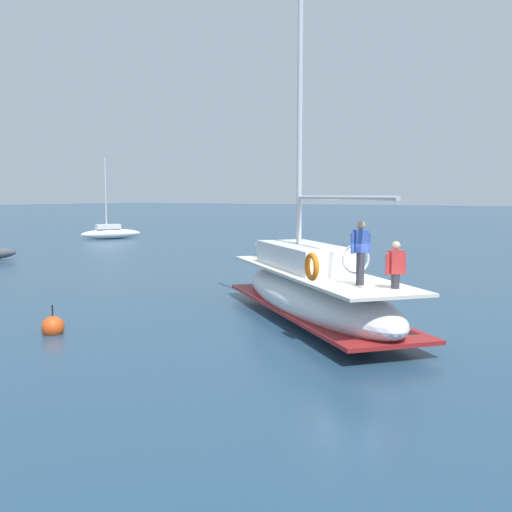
{
  "coord_description": "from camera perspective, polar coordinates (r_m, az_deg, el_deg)",
  "views": [
    {
      "loc": [
        -14.2,
        -5.99,
        3.67
      ],
      "look_at": [
        1.03,
        3.71,
        1.8
      ],
      "focal_mm": 41.24,
      "sensor_mm": 36.0,
      "label": 1
    }
  ],
  "objects": [
    {
      "name": "main_sailboat",
      "position": [
        17.35,
        5.51,
        -3.31
      ],
      "size": [
        8.02,
        8.89,
        11.49
      ],
      "color": "silver",
      "rests_on": "ground"
    },
    {
      "name": "moored_cutter_left",
      "position": [
        51.12,
        -13.92,
        2.23
      ],
      "size": [
        5.12,
        3.31,
        6.81
      ],
      "color": "white",
      "rests_on": "ground"
    },
    {
      "name": "ground_plane",
      "position": [
        15.84,
        9.46,
        -7.57
      ],
      "size": [
        400.0,
        400.0,
        0.0
      ],
      "primitive_type": "plane",
      "color": "navy"
    },
    {
      "name": "mooring_buoy",
      "position": [
        16.62,
        -19.1,
        -6.53
      ],
      "size": [
        0.6,
        0.6,
        0.9
      ],
      "color": "#EA4C19",
      "rests_on": "ground"
    }
  ]
}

